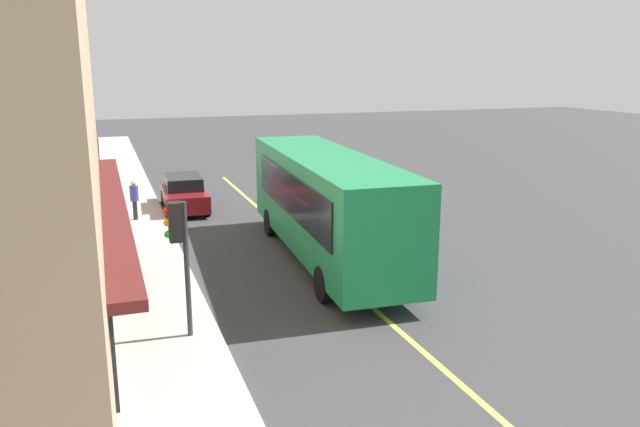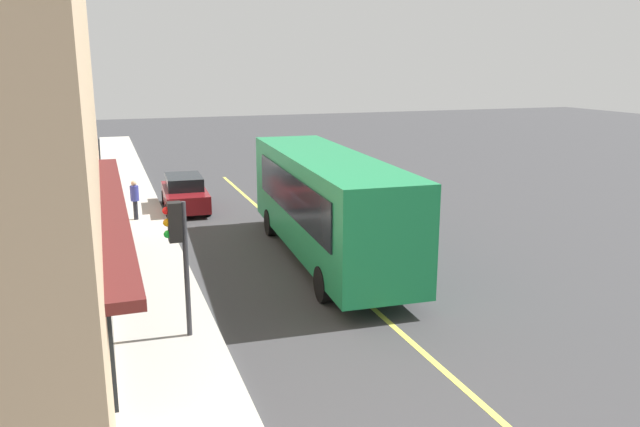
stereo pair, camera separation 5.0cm
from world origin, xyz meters
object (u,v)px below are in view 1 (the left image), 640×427
at_px(traffic_light, 178,238).
at_px(pedestrian_mid_block, 134,196).
at_px(bus, 326,201).
at_px(car_maroon, 184,193).

bearing_deg(traffic_light, pedestrian_mid_block, 1.69).
distance_m(bus, car_maroon, 9.61).
height_order(car_maroon, pedestrian_mid_block, pedestrian_mid_block).
xyz_separation_m(bus, pedestrian_mid_block, (7.16, 5.63, -0.87)).
relative_size(bus, pedestrian_mid_block, 6.98).
relative_size(traffic_light, pedestrian_mid_block, 1.99).
relative_size(traffic_light, car_maroon, 0.73).
distance_m(bus, pedestrian_mid_block, 9.15).
relative_size(bus, car_maroon, 2.57).
bearing_deg(bus, pedestrian_mid_block, 38.20).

